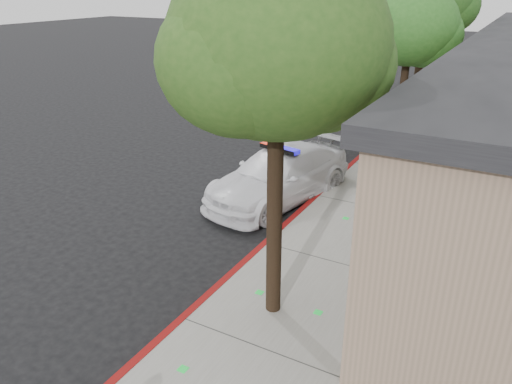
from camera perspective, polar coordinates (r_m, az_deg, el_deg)
name	(u,v)px	position (r m, az deg, el deg)	size (l,w,h in m)	color
ground	(180,324)	(8.92, -8.78, -14.83)	(120.00, 120.00, 0.00)	black
sidewalk	(330,264)	(10.42, 8.58, -8.21)	(3.20, 60.00, 0.15)	gray
red_curb	(265,246)	(10.94, 1.00, -6.23)	(0.14, 60.00, 0.16)	maroon
police_car	(279,175)	(13.19, 2.70, 2.00)	(2.92, 5.04, 1.49)	white
street_tree_near	(278,54)	(7.24, 2.53, 15.68)	(3.19, 3.29, 5.85)	black
street_tree_mid	(411,29)	(15.96, 17.47, 17.51)	(2.95, 2.78, 5.30)	black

